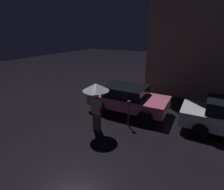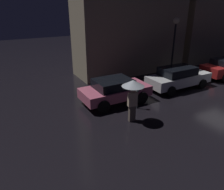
# 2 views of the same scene
# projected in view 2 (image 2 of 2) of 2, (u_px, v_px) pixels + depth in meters

# --- Properties ---
(building_facade_left) EXTENTS (8.98, 3.00, 10.57)m
(building_facade_left) POSITION_uv_depth(u_px,v_px,m) (132.00, 4.00, 16.54)
(building_facade_left) COLOR gray
(building_facade_left) RESTS_ON ground
(building_facade_right) EXTENTS (7.00, 3.00, 7.76)m
(building_facade_right) POSITION_uv_depth(u_px,v_px,m) (207.00, 19.00, 20.94)
(building_facade_right) COLOR gray
(building_facade_right) RESTS_ON ground
(parked_car_pink) EXTENTS (3.96, 2.06, 1.39)m
(parked_car_pink) POSITION_uv_depth(u_px,v_px,m) (115.00, 90.00, 12.42)
(parked_car_pink) COLOR #DB6684
(parked_car_pink) RESTS_ON ground
(parked_car_white) EXTENTS (4.49, 1.88, 1.46)m
(parked_car_white) POSITION_uv_depth(u_px,v_px,m) (178.00, 77.00, 14.52)
(parked_car_white) COLOR silver
(parked_car_white) RESTS_ON ground
(pedestrian_with_umbrella) EXTENTS (1.05, 1.05, 2.10)m
(pedestrian_with_umbrella) POSITION_uv_depth(u_px,v_px,m) (133.00, 89.00, 10.01)
(pedestrian_with_umbrella) COLOR #66564C
(pedestrian_with_umbrella) RESTS_ON ground
(parking_meter) EXTENTS (0.12, 0.10, 1.20)m
(parking_meter) POSITION_uv_depth(u_px,v_px,m) (137.00, 96.00, 11.61)
(parking_meter) COLOR #4C5154
(parking_meter) RESTS_ON ground
(street_lamp_near) EXTENTS (0.47, 0.47, 4.39)m
(street_lamp_near) POSITION_uv_depth(u_px,v_px,m) (175.00, 34.00, 16.04)
(street_lamp_near) COLOR black
(street_lamp_near) RESTS_ON ground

